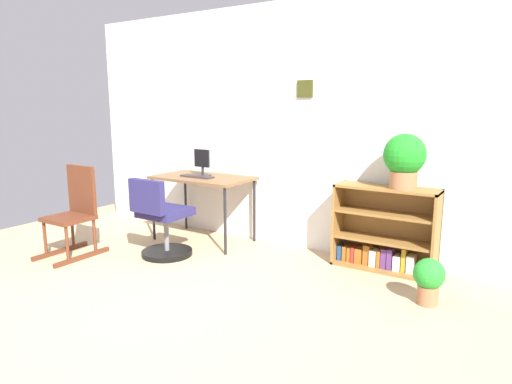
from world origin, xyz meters
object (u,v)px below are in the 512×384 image
Objects in this scene: office_chair at (162,223)px; potted_plant_floor at (429,278)px; desk at (203,181)px; bookshelf_low at (384,233)px; monitor at (202,164)px; potted_plant_on_shelf at (404,158)px; rocking_chair at (75,211)px; keyboard at (197,177)px.

office_chair is 2.56m from potted_plant_floor.
bookshelf_low reaches higher than desk.
monitor is 0.61× the size of potted_plant_on_shelf.
office_chair is at bearing 27.01° from rocking_chair.
keyboard is 1.31m from rocking_chair.
bookshelf_low is (2.01, 0.21, -0.34)m from desk.
potted_plant_floor is (0.53, -0.61, -0.14)m from bookshelf_low.
monitor is 2.11m from bookshelf_low.
potted_plant_on_shelf is (2.18, 0.23, 0.31)m from keyboard.
rocking_chair reaches higher than potted_plant_floor.
desk is at bearing 171.20° from potted_plant_floor.
office_chair is (0.00, -0.67, -0.33)m from desk.
monitor is 1.43m from rocking_chair.
bookshelf_low is (2.04, 0.17, -0.53)m from monitor.
potted_plant_on_shelf is at bearing 3.10° from monitor.
desk is 3.66× the size of monitor.
keyboard is 2.64m from potted_plant_floor.
bookshelf_low is 2.55× the size of potted_plant_floor.
potted_plant_on_shelf reaches higher than rocking_chair.
monitor is 0.36× the size of office_chair.
monitor is at bearing -175.13° from bookshelf_low.
office_chair is at bearing -173.69° from potted_plant_floor.
rocking_chair reaches higher than office_chair.
potted_plant_floor is at bearing -8.80° from desk.
office_chair is 1.68× the size of potted_plant_on_shelf.
bookshelf_low is 0.82m from potted_plant_floor.
potted_plant_on_shelf is 1.09m from potted_plant_floor.
bookshelf_low is at bearing 23.90° from office_chair.
potted_plant_on_shelf is (2.97, 1.25, 0.60)m from rocking_chair.
potted_plant_floor is at bearing -9.54° from monitor.
potted_plant_on_shelf is (0.15, -0.06, 0.72)m from bookshelf_low.
bookshelf_low is at bearing 24.81° from rocking_chair.
monitor is (-0.03, 0.04, 0.19)m from desk.
rocking_chair reaches higher than keyboard.
rocking_chair is (-0.79, -1.01, -0.29)m from keyboard.
monitor reaches higher than potted_plant_floor.
keyboard is 0.72m from office_chair.
rocking_chair is at bearing -126.59° from desk.
office_chair is (0.04, -0.71, -0.52)m from monitor.
desk is 0.10m from keyboard.
rocking_chair is at bearing -155.19° from bookshelf_low.
monitor is 0.75× the size of keyboard.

